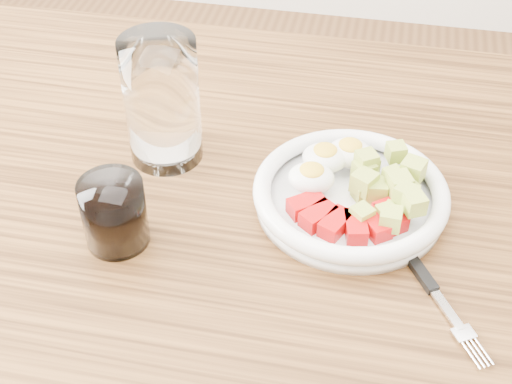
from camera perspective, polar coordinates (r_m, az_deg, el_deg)
dining_table at (r=0.93m, az=0.48°, el=-6.50°), size 1.50×0.90×0.77m
bowl at (r=0.87m, az=7.66°, el=0.04°), size 0.24×0.24×0.06m
fork at (r=0.81m, az=13.34°, el=-6.70°), size 0.11×0.18×0.01m
water_glass at (r=0.91m, az=-7.53°, el=7.22°), size 0.10×0.10×0.17m
coffee_glass at (r=0.82m, az=-11.28°, el=-1.69°), size 0.07×0.07×0.08m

